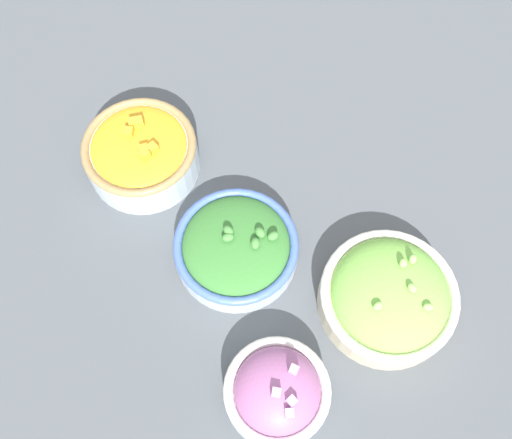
{
  "coord_description": "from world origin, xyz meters",
  "views": [
    {
      "loc": [
        -0.27,
        0.17,
        0.73
      ],
      "look_at": [
        0.0,
        0.0,
        0.03
      ],
      "focal_mm": 40.0,
      "sensor_mm": 36.0,
      "label": 1
    }
  ],
  "objects_px": {
    "bowl_red_onion": "(277,391)",
    "bowl_broccoli": "(236,247)",
    "bowl_squash": "(141,153)",
    "bowl_lettuce": "(389,296)"
  },
  "relations": [
    {
      "from": "bowl_squash",
      "to": "bowl_red_onion",
      "type": "distance_m",
      "value": 0.38
    },
    {
      "from": "bowl_broccoli",
      "to": "bowl_red_onion",
      "type": "height_order",
      "value": "bowl_red_onion"
    },
    {
      "from": "bowl_broccoli",
      "to": "bowl_red_onion",
      "type": "relative_size",
      "value": 1.3
    },
    {
      "from": "bowl_broccoli",
      "to": "bowl_lettuce",
      "type": "relative_size",
      "value": 0.95
    },
    {
      "from": "bowl_broccoli",
      "to": "bowl_red_onion",
      "type": "bearing_deg",
      "value": 163.69
    },
    {
      "from": "bowl_red_onion",
      "to": "bowl_broccoli",
      "type": "bearing_deg",
      "value": -16.31
    },
    {
      "from": "bowl_broccoli",
      "to": "bowl_lettuce",
      "type": "bearing_deg",
      "value": -141.12
    },
    {
      "from": "bowl_lettuce",
      "to": "bowl_red_onion",
      "type": "xyz_separation_m",
      "value": [
        -0.02,
        0.18,
        -0.0
      ]
    },
    {
      "from": "bowl_broccoli",
      "to": "bowl_lettuce",
      "type": "distance_m",
      "value": 0.21
    },
    {
      "from": "bowl_squash",
      "to": "bowl_lettuce",
      "type": "xyz_separation_m",
      "value": [
        -0.35,
        -0.17,
        -0.01
      ]
    }
  ]
}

